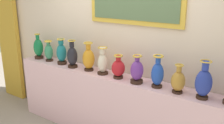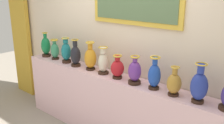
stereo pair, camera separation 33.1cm
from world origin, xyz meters
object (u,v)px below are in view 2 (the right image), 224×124
vase_violet (135,72)px  vase_ochre (174,83)px  vase_cobalt (199,86)px  vase_crimson (117,68)px  vase_onyx (76,55)px  vase_teal (66,52)px  vase_amber (90,58)px  vase_sapphire (154,75)px  vase_emerald (46,46)px  vase_ivory (103,62)px  vase_jade (55,50)px

vase_violet → vase_ochre: (0.53, -0.00, -0.02)m
vase_cobalt → vase_crimson: bearing=179.7°
vase_violet → vase_cobalt: vase_cobalt is taller
vase_onyx → vase_violet: size_ratio=1.14×
vase_teal → vase_amber: (0.54, -0.00, 0.00)m
vase_crimson → vase_violet: bearing=-2.3°
vase_onyx → vase_sapphire: (1.36, 0.01, -0.00)m
vase_emerald → vase_sapphire: 2.16m
vase_teal → vase_cobalt: size_ratio=0.94×
vase_teal → vase_ivory: vase_teal is taller
vase_amber → vase_violet: size_ratio=1.15×
vase_jade → vase_cobalt: 2.44m
vase_teal → vase_cobalt: (2.15, -0.03, 0.00)m
vase_amber → vase_ivory: size_ratio=1.09×
vase_onyx → vase_sapphire: vase_onyx is taller
vase_crimson → vase_ochre: 0.81m
vase_ochre → vase_sapphire: bearing=176.3°
vase_teal → vase_crimson: vase_teal is taller
vase_onyx → vase_ivory: bearing=2.0°
vase_jade → vase_ochre: 2.17m
vase_teal → vase_ochre: size_ratio=1.20×
vase_ivory → vase_violet: bearing=-2.8°
vase_sapphire → vase_ochre: vase_sapphire is taller
vase_emerald → vase_crimson: (1.61, -0.03, -0.04)m
vase_ivory → vase_ochre: size_ratio=1.13×
vase_teal → vase_jade: bearing=179.8°
vase_jade → vase_violet: bearing=-1.3°
vase_onyx → vase_crimson: size_ratio=1.30×
vase_ivory → vase_ochre: (1.08, -0.03, -0.03)m
vase_ivory → vase_sapphire: bearing=-0.8°
vase_teal → vase_ochre: (1.88, -0.04, -0.04)m
vase_crimson → vase_sapphire: size_ratio=0.80×
vase_ivory → vase_amber: bearing=178.6°
vase_amber → vase_cobalt: (1.61, -0.03, 0.00)m
vase_violet → vase_onyx: bearing=179.6°
vase_crimson → vase_sapphire: vase_sapphire is taller
vase_sapphire → vase_violet: bearing=-176.5°
vase_emerald → vase_onyx: vase_emerald is taller
vase_emerald → vase_cobalt: 2.70m
vase_ivory → vase_crimson: size_ratio=1.20×
vase_emerald → vase_sapphire: (2.16, -0.03, -0.00)m
vase_emerald → vase_cobalt: (2.70, -0.04, 0.00)m
vase_jade → vase_violet: 1.64m
vase_amber → vase_violet: (0.80, -0.03, -0.02)m
vase_onyx → vase_cobalt: size_ratio=0.97×
vase_crimson → vase_violet: (0.28, -0.01, 0.02)m
vase_teal → vase_onyx: bearing=-6.1°
vase_emerald → vase_ivory: 1.34m
vase_jade → vase_violet: vase_violet is taller
vase_onyx → vase_cobalt: (1.90, -0.00, 0.01)m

